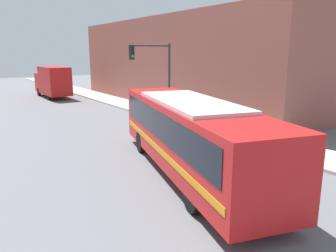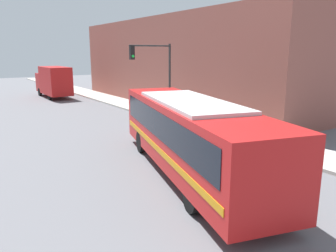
{
  "view_description": "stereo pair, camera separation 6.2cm",
  "coord_description": "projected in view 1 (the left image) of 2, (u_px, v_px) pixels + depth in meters",
  "views": [
    {
      "loc": [
        -8.16,
        -10.14,
        4.91
      ],
      "look_at": [
        0.78,
        2.91,
        1.32
      ],
      "focal_mm": 35.0,
      "sensor_mm": 36.0,
      "label": 1
    },
    {
      "loc": [
        -8.11,
        -10.17,
        4.91
      ],
      "look_at": [
        0.78,
        2.91,
        1.32
      ],
      "focal_mm": 35.0,
      "sensor_mm": 36.0,
      "label": 2
    }
  ],
  "objects": [
    {
      "name": "delivery_truck",
      "position": [
        53.0,
        81.0,
        35.66
      ],
      "size": [
        2.23,
        7.0,
        3.37
      ],
      "color": "#B21919",
      "rests_on": "ground_plane"
    },
    {
      "name": "parking_meter",
      "position": [
        155.0,
        104.0,
        25.15
      ],
      "size": [
        0.14,
        0.14,
        1.22
      ],
      "color": "#2D2D2D",
      "rests_on": "sidewalk"
    },
    {
      "name": "traffic_light_pole",
      "position": [
        156.0,
        68.0,
        22.63
      ],
      "size": [
        3.28,
        0.35,
        5.32
      ],
      "color": "#2D2D2D",
      "rests_on": "sidewalk"
    },
    {
      "name": "city_bus",
      "position": [
        190.0,
        131.0,
        13.15
      ],
      "size": [
        5.65,
        11.71,
        3.07
      ],
      "rotation": [
        0.0,
        0.0,
        -0.28
      ],
      "color": "red",
      "rests_on": "ground_plane"
    },
    {
      "name": "sidewalk",
      "position": [
        114.0,
        101.0,
        33.06
      ],
      "size": [
        2.79,
        70.0,
        0.16
      ],
      "color": "#B7B2A8",
      "rests_on": "ground_plane"
    },
    {
      "name": "fire_hydrant",
      "position": [
        233.0,
        131.0,
        18.59
      ],
      "size": [
        0.22,
        0.29,
        0.79
      ],
      "color": "red",
      "rests_on": "sidewalk"
    },
    {
      "name": "building_facade",
      "position": [
        177.0,
        62.0,
        30.89
      ],
      "size": [
        6.0,
        28.72,
        7.94
      ],
      "color": "brown",
      "rests_on": "ground_plane"
    },
    {
      "name": "ground_plane",
      "position": [
        192.0,
        172.0,
        13.74
      ],
      "size": [
        120.0,
        120.0,
        0.0
      ],
      "primitive_type": "plane",
      "color": "slate"
    }
  ]
}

